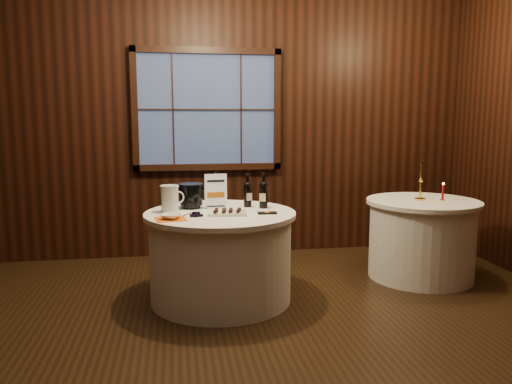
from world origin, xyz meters
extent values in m
plane|color=black|center=(0.00, 0.00, 0.00)|extent=(6.00, 6.00, 0.00)
cube|color=black|center=(0.00, 2.50, 1.50)|extent=(6.00, 0.02, 3.00)
cube|color=#364471|center=(0.00, 2.47, 1.65)|extent=(1.50, 0.01, 1.20)
cylinder|color=white|center=(0.00, 1.00, 0.36)|extent=(1.20, 1.20, 0.73)
cylinder|color=white|center=(0.00, 1.00, 0.75)|extent=(1.28, 1.28, 0.04)
cylinder|color=white|center=(2.00, 1.30, 0.36)|extent=(1.00, 1.00, 0.73)
cylinder|color=white|center=(2.00, 1.30, 0.75)|extent=(1.08, 1.08, 0.04)
cube|color=silver|center=(-0.02, 1.19, 0.78)|extent=(0.17, 0.10, 0.02)
cube|color=silver|center=(-0.02, 1.19, 0.94)|extent=(0.02, 0.02, 0.30)
cube|color=white|center=(-0.02, 1.18, 0.94)|extent=(0.20, 0.02, 0.28)
cylinder|color=black|center=(0.27, 1.21, 0.87)|extent=(0.07, 0.07, 0.19)
sphere|color=black|center=(0.27, 1.21, 0.96)|extent=(0.07, 0.07, 0.07)
cylinder|color=black|center=(0.27, 1.21, 1.01)|extent=(0.03, 0.03, 0.09)
cylinder|color=black|center=(0.27, 1.21, 1.06)|extent=(0.03, 0.03, 0.02)
cube|color=beige|center=(0.27, 1.17, 0.87)|extent=(0.05, 0.02, 0.07)
cylinder|color=black|center=(0.39, 1.12, 0.87)|extent=(0.07, 0.07, 0.20)
sphere|color=black|center=(0.39, 1.12, 0.97)|extent=(0.07, 0.07, 0.07)
cylinder|color=black|center=(0.39, 1.12, 1.03)|extent=(0.03, 0.03, 0.09)
cylinder|color=black|center=(0.39, 1.12, 1.07)|extent=(0.03, 0.03, 0.02)
cube|color=beige|center=(0.39, 1.08, 0.87)|extent=(0.05, 0.02, 0.07)
cylinder|color=black|center=(-0.23, 1.22, 0.78)|extent=(0.15, 0.15, 0.03)
cylinder|color=black|center=(-0.23, 1.22, 0.88)|extent=(0.20, 0.20, 0.17)
cylinder|color=black|center=(-0.23, 1.22, 0.98)|extent=(0.21, 0.21, 0.02)
cube|color=white|center=(0.05, 0.88, 0.78)|extent=(0.34, 0.24, 0.02)
cube|color=black|center=(0.38, 0.86, 0.78)|extent=(0.16, 0.09, 0.01)
cylinder|color=#362413|center=(-0.28, 0.83, 0.79)|extent=(0.07, 0.02, 0.03)
cylinder|color=white|center=(-0.42, 1.07, 0.88)|extent=(0.15, 0.15, 0.21)
cylinder|color=white|center=(-0.42, 1.07, 0.99)|extent=(0.16, 0.16, 0.01)
torus|color=white|center=(-0.34, 1.07, 0.89)|extent=(0.11, 0.05, 0.11)
cube|color=orange|center=(-0.41, 0.75, 0.77)|extent=(0.27, 0.27, 0.00)
imported|color=white|center=(-0.41, 0.75, 0.79)|extent=(0.20, 0.20, 0.04)
cylinder|color=gold|center=(1.97, 1.30, 0.78)|extent=(0.11, 0.11, 0.02)
cylinder|color=gold|center=(1.97, 1.30, 0.96)|extent=(0.02, 0.02, 0.33)
cylinder|color=gold|center=(1.97, 1.30, 1.14)|extent=(0.05, 0.05, 0.03)
cylinder|color=gold|center=(2.16, 1.23, 0.78)|extent=(0.05, 0.05, 0.01)
cylinder|color=#A60C10|center=(2.16, 1.23, 0.85)|extent=(0.02, 0.02, 0.14)
sphere|color=#FFB23F|center=(2.16, 1.23, 0.94)|extent=(0.02, 0.02, 0.02)
camera|label=1|loc=(-0.37, -3.14, 1.55)|focal=35.00mm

